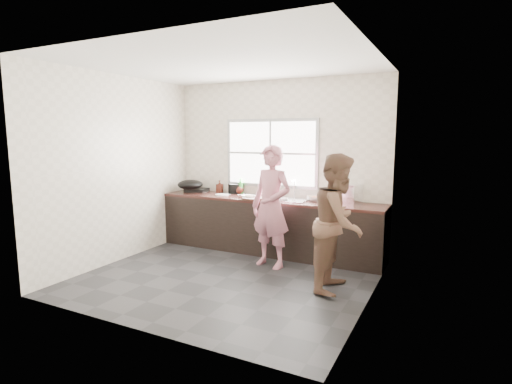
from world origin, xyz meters
The scene contains 30 objects.
floor centered at (0.00, 0.00, -0.01)m, with size 3.60×3.20×0.01m, color #2A2A2C.
ceiling centered at (0.00, 0.00, 2.71)m, with size 3.60×3.20×0.01m, color silver.
wall_back centered at (0.00, 1.60, 1.35)m, with size 3.60×0.01×2.70m, color silver.
wall_left centered at (-1.80, 0.00, 1.35)m, with size 0.01×3.20×2.70m, color beige.
wall_right centered at (1.80, 0.00, 1.35)m, with size 0.01×3.20×2.70m, color beige.
wall_front centered at (0.00, -1.60, 1.35)m, with size 3.60×0.01×2.70m, color beige.
cabinet centered at (0.00, 1.29, 0.41)m, with size 3.60×0.62×0.82m, color black.
countertop centered at (0.00, 1.29, 0.84)m, with size 3.60×0.64×0.04m, color #351A15.
sink centered at (0.35, 1.29, 0.86)m, with size 0.55×0.45×0.02m, color silver.
faucet centered at (0.35, 1.49, 1.01)m, with size 0.02×0.02×0.30m, color silver.
window_frame centered at (-0.10, 1.59, 1.55)m, with size 1.60×0.05×1.10m, color #9EA0A5.
window_glazing centered at (-0.10, 1.57, 1.55)m, with size 1.50×0.01×1.00m, color white.
woman centered at (0.32, 0.69, 0.80)m, with size 0.58×0.38×1.60m, color pink.
person_side centered at (1.39, 0.27, 0.82)m, with size 0.79×0.62×1.63m, color brown.
cutting_board centered at (-0.15, 1.08, 0.88)m, with size 0.37×0.37×0.04m, color black.
cleaver centered at (-0.40, 1.23, 0.90)m, with size 0.18×0.09×0.01m, color silver.
bowl_mince centered at (-0.27, 1.13, 0.89)m, with size 0.21×0.21×0.05m, color white.
bowl_crabs centered at (0.72, 1.39, 0.89)m, with size 0.19×0.19×0.06m, color silver.
bowl_held centered at (0.31, 1.16, 0.89)m, with size 0.18×0.18×0.06m, color silver.
black_pot centered at (-0.74, 1.52, 0.94)m, with size 0.23×0.23×0.16m, color black.
plate_food centered at (-0.82, 1.24, 0.87)m, with size 0.22×0.22×0.02m, color silver.
bottle_green centered at (-0.63, 1.52, 0.99)m, with size 0.10×0.10×0.27m, color green.
bottle_brown_tall centered at (-1.04, 1.52, 0.95)m, with size 0.08×0.09×0.19m, color #401810.
bottle_brown_short centered at (-0.65, 1.51, 0.95)m, with size 0.14×0.14×0.18m, color #451A11.
glass_jar centered at (-0.81, 1.49, 0.91)m, with size 0.07×0.07×0.10m, color silver.
burner centered at (-1.45, 1.43, 0.89)m, with size 0.36×0.36×0.05m, color black.
wok centered at (-1.46, 1.24, 1.00)m, with size 0.43×0.43×0.16m, color black.
dish_rack centered at (1.18, 1.52, 0.99)m, with size 0.36×0.25×0.27m, color white.
pot_lid_left centered at (-1.33, 1.46, 0.87)m, with size 0.22×0.22×0.01m, color #B9BDC0.
pot_lid_right centered at (-0.86, 1.39, 0.87)m, with size 0.25×0.25×0.01m, color #B3B5BA.
Camera 1 is at (2.59, -4.29, 1.84)m, focal length 28.00 mm.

